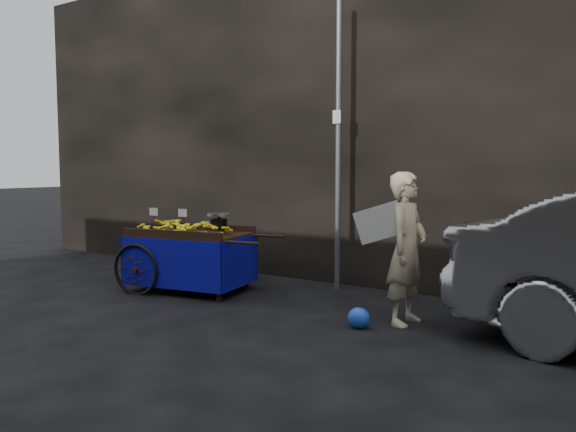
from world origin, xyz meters
The scene contains 6 objects.
ground centered at (0.00, 0.00, 0.00)m, with size 80.00×80.00×0.00m, color black.
building_wall centered at (0.39, 2.60, 2.50)m, with size 13.50×2.00×5.00m.
street_pole centered at (0.30, 1.30, 2.01)m, with size 0.12×0.10×4.00m.
banana_cart centered at (-1.41, 0.08, 0.72)m, with size 2.28×1.32×1.17m.
vendor centered at (1.77, 0.16, 0.83)m, with size 0.73×0.63×1.66m.
plastic_bag centered at (1.42, -0.29, 0.11)m, with size 0.25×0.20×0.22m, color blue.
Camera 1 is at (4.03, -5.59, 1.72)m, focal length 35.00 mm.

